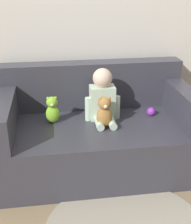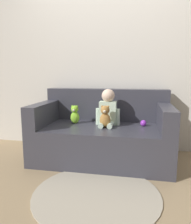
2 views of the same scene
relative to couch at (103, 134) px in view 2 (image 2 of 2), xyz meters
The scene contains 8 objects.
ground_plane 0.32m from the couch, 90.00° to the right, with size 12.00×12.00×0.00m, color #9E8460.
wall_back 1.10m from the couch, 90.00° to the left, with size 8.00×0.05×2.60m.
couch is the anchor object (origin of this frame).
person_baby 0.32m from the couch, 22.94° to the left, with size 0.31×0.34×0.45m.
teddy_bear_brown 0.29m from the couch, 69.86° to the right, with size 0.13×0.12×0.27m.
plush_toy_side 0.44m from the couch, behind, with size 0.12×0.11×0.24m.
toy_ball 0.53m from the couch, ahead, with size 0.07×0.07×0.07m.
floor_rug 0.94m from the couch, 84.23° to the right, with size 1.16×1.16×0.01m.
Camera 2 is at (0.43, -2.61, 1.08)m, focal length 35.00 mm.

